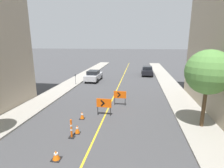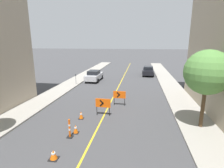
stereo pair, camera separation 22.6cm
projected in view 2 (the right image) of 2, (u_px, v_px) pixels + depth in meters
The scene contains 13 objects.
lane_stripe at pixel (119, 85), 23.46m from camera, with size 0.12×50.84×0.01m.
sidewalk_left at pixel (72, 83), 24.49m from camera, with size 2.57×50.84×0.13m.
sidewalk_right at pixel (171, 87), 22.39m from camera, with size 2.57×50.84×0.13m.
traffic_cone_fourth at pixel (53, 155), 8.65m from camera, with size 0.46×0.46×0.50m.
traffic_cone_fifth at pixel (76, 129), 11.12m from camera, with size 0.37×0.37×0.58m.
traffic_cone_farthest at pixel (81, 115), 13.22m from camera, with size 0.38×0.38×0.59m.
delineator_post_rear at pixel (70, 129), 10.58m from camera, with size 0.36×0.36×1.20m.
arrow_barricade_primary at pixel (103, 104), 13.65m from camera, with size 1.19×0.11×1.39m.
arrow_barricade_secondary at pixel (119, 95), 15.81m from camera, with size 1.13×0.10×1.36m.
parked_car_curb_near at pixel (94, 76), 26.00m from camera, with size 1.95×4.34×1.59m.
parked_car_curb_mid at pixel (148, 71), 30.32m from camera, with size 1.97×4.37×1.59m.
parking_meter_far_curb at pixel (76, 77), 23.40m from camera, with size 0.12×0.11×1.39m.
street_tree_right_near at pixel (207, 73), 10.93m from camera, with size 2.85×2.85×5.13m.
Camera 2 is at (2.69, 2.80, 5.68)m, focal length 28.00 mm.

